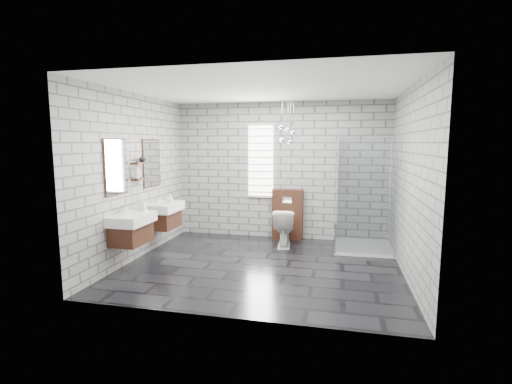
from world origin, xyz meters
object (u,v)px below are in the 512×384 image
(vanity_right, at_px, (163,208))
(cistern_panel, at_px, (288,214))
(vanity_left, at_px, (129,220))
(shower_enclosure, at_px, (358,223))
(toilet, at_px, (284,227))

(vanity_right, height_order, cistern_panel, vanity_right)
(vanity_left, distance_m, shower_enclosure, 3.85)
(cistern_panel, distance_m, shower_enclosure, 1.43)
(cistern_panel, bearing_deg, vanity_left, -132.12)
(vanity_left, height_order, shower_enclosure, shower_enclosure)
(toilet, bearing_deg, vanity_right, 13.79)
(vanity_left, height_order, vanity_right, same)
(vanity_right, bearing_deg, cistern_panel, 30.52)
(cistern_panel, relative_size, shower_enclosure, 0.49)
(vanity_right, xyz_separation_m, shower_enclosure, (3.41, 0.71, -0.25))
(vanity_left, xyz_separation_m, toilet, (2.07, 1.79, -0.41))
(shower_enclosure, bearing_deg, cistern_panel, 158.82)
(cistern_panel, xyz_separation_m, toilet, (0.00, -0.50, -0.15))
(shower_enclosure, distance_m, toilet, 1.34)
(vanity_left, height_order, toilet, vanity_left)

